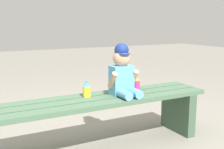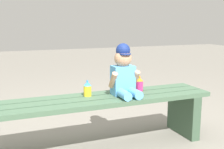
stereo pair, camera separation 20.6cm
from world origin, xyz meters
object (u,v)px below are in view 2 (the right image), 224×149
at_px(park_bench, 95,113).
at_px(child_figure, 124,73).
at_px(sippy_cup_left, 87,89).
at_px(sippy_cup_right, 139,84).

xyz_separation_m(park_bench, child_figure, (0.23, -0.00, 0.30)).
bearing_deg(sippy_cup_left, park_bench, -60.37).
height_order(child_figure, sippy_cup_left, child_figure).
distance_m(child_figure, sippy_cup_left, 0.31).
bearing_deg(sippy_cup_right, park_bench, -170.37).
bearing_deg(sippy_cup_left, sippy_cup_right, 0.00).
bearing_deg(sippy_cup_right, sippy_cup_left, 180.00).
xyz_separation_m(sippy_cup_left, sippy_cup_right, (0.45, 0.00, 0.00)).
bearing_deg(park_bench, child_figure, -0.92).
xyz_separation_m(child_figure, sippy_cup_left, (-0.27, 0.07, -0.12)).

